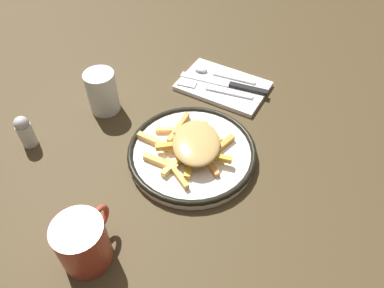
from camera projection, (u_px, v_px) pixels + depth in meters
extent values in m
plane|color=#40331D|center=(192.00, 157.00, 0.71)|extent=(2.60, 2.60, 0.00)
cylinder|color=white|center=(192.00, 154.00, 0.71)|extent=(0.24, 0.24, 0.02)
torus|color=black|center=(192.00, 151.00, 0.70)|extent=(0.25, 0.25, 0.01)
cube|color=#C19443|center=(175.00, 173.00, 0.66)|extent=(0.05, 0.07, 0.01)
cube|color=#D48C3E|center=(178.00, 128.00, 0.73)|extent=(0.09, 0.01, 0.01)
cube|color=#E8A349|center=(196.00, 140.00, 0.70)|extent=(0.05, 0.08, 0.01)
cube|color=gold|center=(220.00, 147.00, 0.70)|extent=(0.07, 0.04, 0.01)
cube|color=#F0B255|center=(159.00, 143.00, 0.71)|extent=(0.02, 0.09, 0.01)
cube|color=gold|center=(178.00, 145.00, 0.69)|extent=(0.06, 0.08, 0.01)
cube|color=#CE8740|center=(210.00, 163.00, 0.67)|extent=(0.05, 0.06, 0.01)
cube|color=orange|center=(199.00, 138.00, 0.70)|extent=(0.06, 0.04, 0.01)
cube|color=#F4C65A|center=(176.00, 163.00, 0.67)|extent=(0.08, 0.03, 0.01)
cube|color=#D89245|center=(194.00, 145.00, 0.70)|extent=(0.08, 0.05, 0.01)
cube|color=#E1C167|center=(156.00, 142.00, 0.71)|extent=(0.02, 0.07, 0.01)
cube|color=gold|center=(190.00, 158.00, 0.68)|extent=(0.09, 0.04, 0.01)
cube|color=gold|center=(210.00, 156.00, 0.67)|extent=(0.02, 0.08, 0.01)
cube|color=gold|center=(208.00, 132.00, 0.73)|extent=(0.04, 0.07, 0.01)
cube|color=#D38E43|center=(197.00, 136.00, 0.70)|extent=(0.08, 0.01, 0.01)
cube|color=#E6AA4C|center=(160.00, 162.00, 0.67)|extent=(0.01, 0.07, 0.01)
cube|color=#EAAE48|center=(197.00, 154.00, 0.69)|extent=(0.04, 0.08, 0.01)
cube|color=#EDB254|center=(183.00, 147.00, 0.70)|extent=(0.05, 0.08, 0.01)
cube|color=#F3B55E|center=(171.00, 130.00, 0.73)|extent=(0.04, 0.06, 0.01)
ellipsoid|color=tan|center=(195.00, 144.00, 0.67)|extent=(0.14, 0.13, 0.02)
cube|color=#34682B|center=(197.00, 147.00, 0.66)|extent=(0.00, 0.00, 0.00)
cube|color=#385A23|center=(188.00, 137.00, 0.68)|extent=(0.00, 0.00, 0.00)
cube|color=#326037|center=(174.00, 133.00, 0.69)|extent=(0.00, 0.00, 0.00)
cube|color=#2B7130|center=(193.00, 133.00, 0.69)|extent=(0.00, 0.00, 0.00)
cube|color=#2B631A|center=(200.00, 137.00, 0.68)|extent=(0.00, 0.00, 0.00)
cube|color=white|center=(223.00, 86.00, 0.85)|extent=(0.15, 0.21, 0.01)
cube|color=silver|center=(228.00, 92.00, 0.83)|extent=(0.02, 0.11, 0.00)
cube|color=silver|center=(187.00, 83.00, 0.85)|extent=(0.03, 0.05, 0.00)
cube|color=black|center=(248.00, 89.00, 0.83)|extent=(0.02, 0.09, 0.01)
cube|color=silver|center=(205.00, 79.00, 0.86)|extent=(0.03, 0.12, 0.00)
cube|color=silver|center=(234.00, 78.00, 0.86)|extent=(0.02, 0.10, 0.00)
ellipsoid|color=silver|center=(201.00, 69.00, 0.88)|extent=(0.02, 0.03, 0.01)
cylinder|color=silver|center=(102.00, 92.00, 0.77)|extent=(0.06, 0.06, 0.09)
cylinder|color=#AE412F|center=(83.00, 244.00, 0.54)|extent=(0.08, 0.08, 0.09)
torus|color=#AE412F|center=(99.00, 219.00, 0.56)|extent=(0.05, 0.01, 0.05)
cylinder|color=silver|center=(27.00, 135.00, 0.72)|extent=(0.03, 0.03, 0.05)
sphere|color=#B7BABF|center=(21.00, 123.00, 0.69)|extent=(0.03, 0.03, 0.03)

